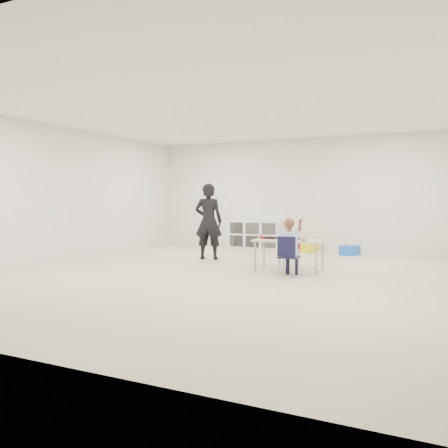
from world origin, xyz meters
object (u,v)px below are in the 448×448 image
at_px(table, 289,255).
at_px(adult, 208,221).
at_px(child, 289,244).
at_px(chair_near, 289,256).
at_px(cubby_shelf, 255,235).

height_order(table, adult, adult).
distance_m(table, adult, 2.29).
distance_m(table, child, 0.60).
relative_size(table, chair_near, 1.85).
distance_m(table, chair_near, 0.55).
relative_size(chair_near, cubby_shelf, 0.48).
height_order(child, adult, adult).
bearing_deg(adult, cubby_shelf, -103.37).
bearing_deg(table, child, -74.00).
bearing_deg(child, adult, 146.12).
xyz_separation_m(table, cubby_shelf, (-2.07, 3.45, 0.07)).
height_order(table, child, child).
distance_m(chair_near, child, 0.19).
xyz_separation_m(table, chair_near, (0.17, -0.52, 0.05)).
bearing_deg(chair_near, child, 0.00).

